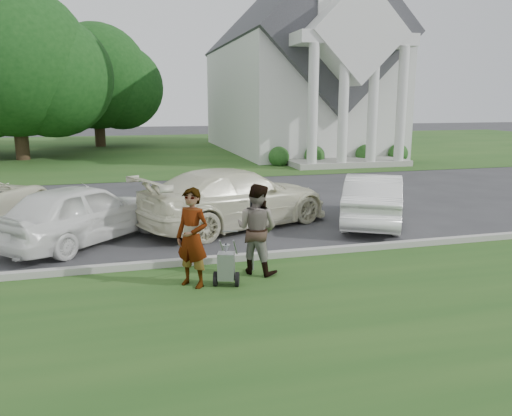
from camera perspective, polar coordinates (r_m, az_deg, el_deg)
name	(u,v)px	position (r m, az deg, el deg)	size (l,w,h in m)	color
ground	(252,269)	(10.12, -0.43, -6.97)	(120.00, 120.00, 0.00)	#333335
grass_strip	(304,334)	(7.47, 5.51, -14.17)	(80.00, 7.00, 0.01)	#214A19
church_lawn	(158,149)	(36.49, -11.16, 6.67)	(80.00, 30.00, 0.01)	#214A19
curb	(246,257)	(10.61, -1.18, -5.64)	(80.00, 0.18, 0.15)	#9E9E93
church	(297,61)	(34.43, 4.65, 16.44)	(9.19, 19.00, 24.10)	white
tree_left	(14,68)	(31.81, -25.90, 14.17)	(10.63, 8.40, 9.71)	#332316
tree_back	(96,82)	(39.31, -17.77, 13.60)	(9.61, 7.60, 8.89)	#332316
striping_cart	(226,267)	(9.12, -3.42, -6.73)	(0.64, 0.98, 0.85)	black
person_left	(192,239)	(9.00, -7.29, -3.49)	(0.66, 0.43, 1.80)	#999999
person_right	(257,230)	(9.63, 0.08, -2.47)	(0.86, 0.67, 1.77)	#999999
parking_meter_near	(253,226)	(9.75, -0.37, -2.12)	(0.10, 0.09, 1.45)	#92959B
car_b	(82,213)	(12.48, -19.28, -0.52)	(1.72, 4.27, 1.45)	white
car_c	(236,198)	(13.35, -2.30, 1.19)	(2.19, 5.39, 1.56)	#EFEDCB
car_d	(373,199)	(14.09, 13.25, 1.05)	(1.45, 4.16, 1.37)	white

